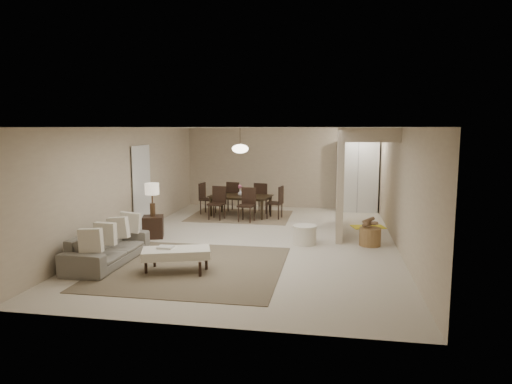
% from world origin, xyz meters
% --- Properties ---
extents(floor, '(9.00, 9.00, 0.00)m').
position_xyz_m(floor, '(0.00, 0.00, 0.00)').
color(floor, beige).
rests_on(floor, ground).
extents(ceiling, '(9.00, 9.00, 0.00)m').
position_xyz_m(ceiling, '(0.00, 0.00, 2.50)').
color(ceiling, white).
rests_on(ceiling, back_wall).
extents(back_wall, '(6.00, 0.00, 6.00)m').
position_xyz_m(back_wall, '(0.00, 4.50, 1.25)').
color(back_wall, tan).
rests_on(back_wall, floor).
extents(left_wall, '(0.00, 9.00, 9.00)m').
position_xyz_m(left_wall, '(-3.00, 0.00, 1.25)').
color(left_wall, tan).
rests_on(left_wall, floor).
extents(right_wall, '(0.00, 9.00, 9.00)m').
position_xyz_m(right_wall, '(3.00, 0.00, 1.25)').
color(right_wall, tan).
rests_on(right_wall, floor).
extents(partition, '(0.15, 2.50, 2.50)m').
position_xyz_m(partition, '(1.80, 1.25, 1.25)').
color(partition, tan).
rests_on(partition, floor).
extents(doorway, '(0.04, 0.90, 2.04)m').
position_xyz_m(doorway, '(-2.97, 0.60, 1.02)').
color(doorway, black).
rests_on(doorway, floor).
extents(pantry_cabinet, '(1.20, 0.55, 2.10)m').
position_xyz_m(pantry_cabinet, '(2.35, 4.15, 1.05)').
color(pantry_cabinet, silver).
rests_on(pantry_cabinet, floor).
extents(flush_light, '(0.44, 0.44, 0.05)m').
position_xyz_m(flush_light, '(2.30, 3.20, 2.46)').
color(flush_light, white).
rests_on(flush_light, ceiling).
extents(living_rug, '(3.20, 3.20, 0.01)m').
position_xyz_m(living_rug, '(-0.81, -2.14, 0.01)').
color(living_rug, brown).
rests_on(living_rug, floor).
extents(sofa, '(2.04, 0.80, 0.60)m').
position_xyz_m(sofa, '(-2.45, -2.14, 0.30)').
color(sofa, slate).
rests_on(sofa, floor).
extents(ottoman_bench, '(1.26, 0.86, 0.41)m').
position_xyz_m(ottoman_bench, '(-1.01, -2.44, 0.33)').
color(ottoman_bench, white).
rests_on(ottoman_bench, living_rug).
extents(side_table, '(0.57, 0.57, 0.50)m').
position_xyz_m(side_table, '(-2.40, -0.10, 0.25)').
color(side_table, black).
rests_on(side_table, floor).
extents(table_lamp, '(0.32, 0.32, 0.76)m').
position_xyz_m(table_lamp, '(-2.40, -0.10, 1.06)').
color(table_lamp, '#4D3521').
rests_on(table_lamp, side_table).
extents(round_pouf, '(0.52, 0.52, 0.41)m').
position_xyz_m(round_pouf, '(1.06, -0.10, 0.20)').
color(round_pouf, white).
rests_on(round_pouf, floor).
extents(wicker_basket, '(0.52, 0.52, 0.38)m').
position_xyz_m(wicker_basket, '(2.45, 0.00, 0.19)').
color(wicker_basket, olive).
rests_on(wicker_basket, floor).
extents(dining_rug, '(2.80, 2.10, 0.01)m').
position_xyz_m(dining_rug, '(-0.95, 2.75, 0.01)').
color(dining_rug, '#877054').
rests_on(dining_rug, floor).
extents(dining_table, '(1.83, 1.21, 0.59)m').
position_xyz_m(dining_table, '(-0.95, 2.75, 0.30)').
color(dining_table, black).
rests_on(dining_table, dining_rug).
extents(dining_chairs, '(2.47, 1.95, 0.91)m').
position_xyz_m(dining_chairs, '(-0.95, 2.75, 0.45)').
color(dining_chairs, black).
rests_on(dining_chairs, dining_rug).
extents(vase, '(0.17, 0.17, 0.16)m').
position_xyz_m(vase, '(-0.95, 2.75, 0.67)').
color(vase, white).
rests_on(vase, dining_table).
extents(yellow_mat, '(0.92, 0.69, 0.01)m').
position_xyz_m(yellow_mat, '(2.55, 1.88, 0.01)').
color(yellow_mat, yellow).
rests_on(yellow_mat, floor).
extents(pendant_light, '(0.46, 0.46, 0.71)m').
position_xyz_m(pendant_light, '(-0.95, 2.75, 1.92)').
color(pendant_light, '#4D3521').
rests_on(pendant_light, ceiling).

